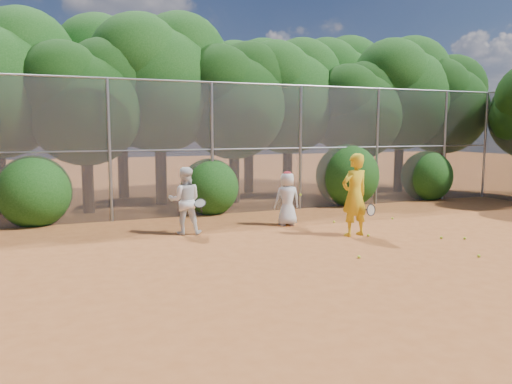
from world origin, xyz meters
name	(u,v)px	position (x,y,z in m)	size (l,w,h in m)	color
ground	(347,257)	(0.00, 0.00, 0.00)	(80.00, 80.00, 0.00)	#9E5223
fence_back	(239,147)	(-0.12, 6.00, 2.05)	(20.05, 0.09, 4.03)	gray
tree_2	(86,97)	(-4.45, 7.83, 3.58)	(3.99, 3.47, 5.47)	black
tree_3	(160,77)	(-1.94, 8.84, 4.40)	(4.89, 4.26, 6.70)	black
tree_4	(235,96)	(0.55, 8.24, 3.76)	(4.19, 3.64, 5.73)	black
tree_5	(289,92)	(3.06, 9.04, 4.05)	(4.51, 3.92, 6.17)	black
tree_6	(358,107)	(5.55, 8.03, 3.47)	(3.86, 3.36, 5.29)	black
tree_7	(402,89)	(8.06, 8.64, 4.28)	(4.77, 4.14, 6.53)	black
tree_8	(444,101)	(10.05, 8.34, 3.82)	(4.25, 3.70, 5.82)	black
tree_10	(122,75)	(-2.93, 11.05, 4.63)	(5.15, 4.48, 7.06)	black
tree_11	(250,91)	(2.06, 10.64, 4.16)	(4.64, 4.03, 6.35)	black
tree_12	(337,87)	(6.56, 11.24, 4.51)	(5.02, 4.37, 6.88)	black
bush_0	(34,188)	(-6.00, 6.30, 1.00)	(2.00, 2.00, 2.00)	#144110
bush_1	(210,184)	(-1.00, 6.30, 0.90)	(1.80, 1.80, 1.80)	#144110
bush_2	(347,173)	(4.00, 6.30, 1.10)	(2.20, 2.20, 2.20)	#144110
bush_3	(427,174)	(7.50, 6.30, 0.95)	(1.90, 1.90, 1.90)	#144110
player_yellow	(355,195)	(1.27, 1.71, 1.01)	(0.90, 0.58, 2.02)	yellow
player_teen	(287,199)	(0.34, 3.54, 0.74)	(0.74, 0.51, 1.48)	silver
player_white	(185,201)	(-2.50, 3.51, 0.84)	(0.96, 0.89, 1.67)	white
ball_0	(465,238)	(3.47, 0.34, 0.03)	(0.07, 0.07, 0.07)	#B3D025
ball_1	(334,222)	(1.72, 3.37, 0.03)	(0.07, 0.07, 0.07)	#B3D025
ball_2	(479,256)	(2.45, -1.06, 0.03)	(0.07, 0.07, 0.07)	#B3D025
ball_3	(441,238)	(3.00, 0.60, 0.03)	(0.07, 0.07, 0.07)	#B3D025
ball_4	(359,257)	(0.14, -0.20, 0.03)	(0.07, 0.07, 0.07)	#B3D025
ball_5	(392,218)	(3.57, 3.19, 0.03)	(0.07, 0.07, 0.07)	#B3D025
ball_6	(368,235)	(1.53, 1.47, 0.03)	(0.07, 0.07, 0.07)	#B3D025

